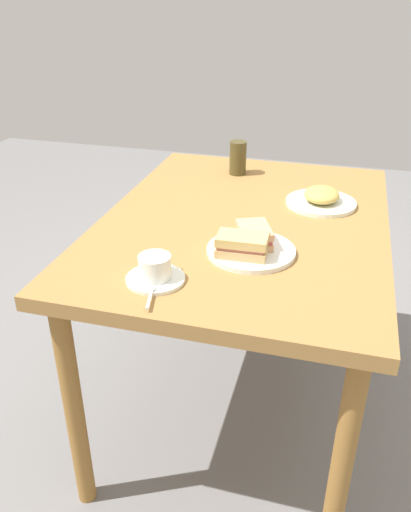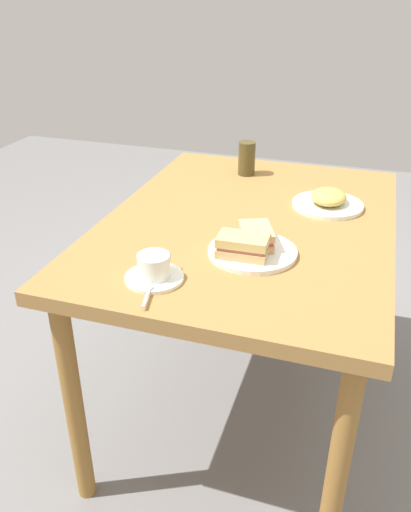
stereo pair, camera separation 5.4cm
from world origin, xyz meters
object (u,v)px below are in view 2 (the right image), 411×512
Objects in this scene: dining_table at (248,244)px; side_plate at (328,205)px; drinking_glass at (247,158)px; sandwich_front at (256,236)px; spoon at (149,291)px; sandwich_back at (243,246)px; coffee_saucer at (154,278)px; sandwich_plate at (252,252)px; coffee_cup at (154,265)px.

dining_table is 5.13× the size of side_plate.
drinking_glass is at bearing 55.47° from side_plate.
sandwich_front is 1.45× the size of spoon.
sandwich_front is 0.08m from sandwich_back.
side_plate is (0.60, -0.36, 0.00)m from coffee_saucer.
coffee_saucer is at bearing 178.16° from drinking_glass.
sandwich_plate is at bearing -21.80° from sandwich_back.
coffee_saucer is (-0.16, 0.18, -0.04)m from sandwich_back.
side_plate is at bearing -23.18° from sandwich_front.
drinking_glass is at bearing 15.57° from sandwich_plate.
sandwich_back is 0.92× the size of coffee_saucer.
drinking_glass reaches higher than sandwich_front.
drinking_glass reaches higher than coffee_saucer.
side_plate reaches higher than coffee_saucer.
sandwich_plate is 0.43m from side_plate.
side_plate is at bearing -30.71° from coffee_cup.
sandwich_plate reaches higher than dining_table.
side_plate is (0.44, -0.17, -0.04)m from sandwich_back.
spoon reaches higher than dining_table.
sandwich_plate is 1.79× the size of sandwich_back.
sandwich_back is 0.47m from side_plate.
sandwich_back is at bearing -48.16° from coffee_saucer.
coffee_cup is at bearing 162.30° from dining_table.
spoon is (-0.08, -0.02, -0.03)m from coffee_cup.
sandwich_front is 0.97× the size of coffee_saucer.
sandwich_back reaches higher than coffee_saucer.
drinking_glass is at bearing 15.41° from dining_table.
sandwich_front is (0.03, -0.00, 0.03)m from sandwich_plate.
sandwich_front is 0.36m from spoon.
sandwich_back is (-0.04, 0.02, 0.04)m from sandwich_plate.
coffee_saucer is at bearing 162.31° from dining_table.
side_plate is (0.36, -0.16, -0.03)m from sandwich_front.
spoon is (-0.31, 0.18, -0.03)m from sandwich_front.
spoon is (-0.24, 0.17, -0.03)m from sandwich_back.
coffee_saucer is (-0.21, 0.20, -0.00)m from sandwich_plate.
side_plate is at bearing -21.65° from sandwich_plate.
spoon is 0.91m from drinking_glass.
sandwich_plate is 0.29m from coffee_cup.
side_plate is (0.17, -0.22, 0.09)m from dining_table.
sandwich_front is at bearing -40.34° from coffee_cup.
coffee_saucer reaches higher than dining_table.
dining_table is 8.67× the size of sandwich_back.
side_plate is at bearing -124.53° from drinking_glass.
drinking_glass is (0.67, 0.16, 0.02)m from sandwich_back.
spoon is at bearing -167.36° from coffee_saucer.
sandwich_front reaches higher than side_plate.
sandwich_back reaches higher than sandwich_plate.
coffee_cup reaches higher than side_plate.
sandwich_plate and side_plate have the same top height.
drinking_glass reaches higher than sandwich_back.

